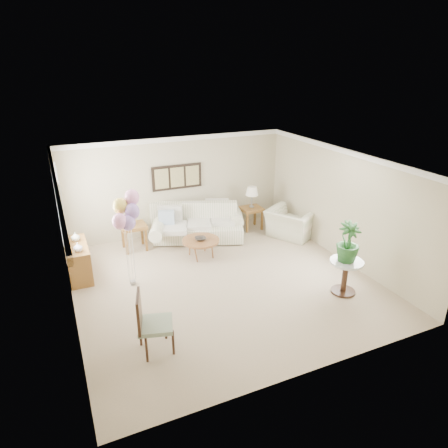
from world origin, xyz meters
The scene contains 18 objects.
ground_plane centered at (0.00, 0.00, 0.00)m, with size 6.00×6.00×0.00m, color tan.
room_shell centered at (-0.11, 0.09, 1.63)m, with size 6.04×6.04×2.60m.
wall_art_triptych centered at (0.00, 2.96, 1.55)m, with size 1.35×0.06×0.65m.
sofa centered at (0.31, 2.30, 0.37)m, with size 2.85×1.74×0.93m.
end_table_left centered at (-1.37, 2.34, 0.55)m, with size 0.61×0.55×0.66m.
end_table_right centered at (1.90, 2.34, 0.52)m, with size 0.57×0.52×0.63m.
lamp_left centered at (-1.37, 2.34, 1.07)m, with size 0.31×0.31×0.54m.
lamp_right centered at (1.90, 2.34, 1.08)m, with size 0.34×0.34×0.60m.
coffee_table centered at (0.00, 1.28, 0.41)m, with size 0.89×0.89×0.45m.
decor_bowl centered at (-0.03, 1.25, 0.48)m, with size 0.26×0.26×0.06m, color #2E2924.
armchair centered at (2.61, 1.44, 0.37)m, with size 1.15×1.01×0.75m, color white.
side_table centered at (2.06, -1.40, 0.54)m, with size 0.66×0.66×0.72m.
potted_plant centered at (2.05, -1.38, 1.12)m, with size 0.45×0.45×0.81m, color #215024.
accent_chair centered at (-1.94, -1.56, 0.57)m, with size 0.66×0.66×1.10m.
credenza centered at (-2.76, 1.50, 0.37)m, with size 0.46×1.20×0.74m.
vase_white centered at (-2.74, 1.16, 0.84)m, with size 0.18×0.18×0.19m, color white.
vase_sage centered at (-2.74, 1.73, 0.84)m, with size 0.18×0.18×0.19m, color beige.
balloon_cluster centered at (-1.77, 0.65, 1.63)m, with size 0.61×0.52×2.04m.
Camera 1 is at (-3.00, -6.81, 4.37)m, focal length 32.00 mm.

